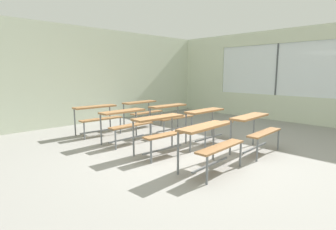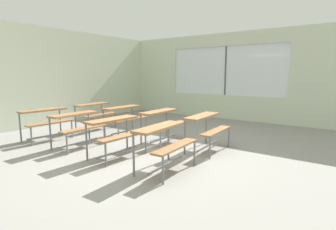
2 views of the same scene
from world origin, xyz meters
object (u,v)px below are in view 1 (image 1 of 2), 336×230
object	(u,v)px
desk_bench_r1c0	(162,126)
desk_bench_r2c0	(126,119)
desk_bench_r1c1	(208,118)
desk_bench_r3c1	(142,108)
desk_bench_r0c1	(255,125)
desk_bench_r0c0	(210,137)
desk_bench_r3c0	(97,113)
desk_bench_r2c1	(171,112)

from	to	relation	value
desk_bench_r1c0	desk_bench_r2c0	bearing A→B (deg)	93.50
desk_bench_r1c1	desk_bench_r3c1	xyz separation A→B (m)	(0.03, 2.48, 0.00)
desk_bench_r0c1	desk_bench_r3c1	bearing A→B (deg)	87.18
desk_bench_r0c0	desk_bench_r3c0	xyz separation A→B (m)	(-0.03, 3.57, 0.00)
desk_bench_r0c1	desk_bench_r2c1	bearing A→B (deg)	87.26
desk_bench_r0c0	desk_bench_r3c0	bearing A→B (deg)	87.72
desk_bench_r1c1	desk_bench_r2c1	distance (m)	1.25
desk_bench_r0c0	desk_bench_r0c1	bearing A→B (deg)	-3.86
desk_bench_r2c1	desk_bench_r3c1	distance (m)	1.22
desk_bench_r1c0	desk_bench_r1c1	bearing A→B (deg)	0.14
desk_bench_r0c1	desk_bench_r2c0	bearing A→B (deg)	118.16
desk_bench_r0c0	desk_bench_r1c0	bearing A→B (deg)	85.42
desk_bench_r2c0	desk_bench_r3c0	xyz separation A→B (m)	(-0.05, 1.19, 0.00)
desk_bench_r0c1	desk_bench_r2c1	size ratio (longest dim) A/B	1.00
desk_bench_r3c1	desk_bench_r3c0	bearing A→B (deg)	178.03
desk_bench_r1c0	desk_bench_r3c1	world-z (taller)	same
desk_bench_r3c1	desk_bench_r2c0	bearing A→B (deg)	-143.11
desk_bench_r3c0	desk_bench_r1c1	bearing A→B (deg)	-55.91
desk_bench_r0c0	desk_bench_r2c1	size ratio (longest dim) A/B	1.00
desk_bench_r1c0	desk_bench_r3c0	xyz separation A→B (m)	(-0.07, 2.38, 0.00)
desk_bench_r1c1	desk_bench_r3c0	bearing A→B (deg)	120.87
desk_bench_r2c0	desk_bench_r3c1	distance (m)	1.89
desk_bench_r0c0	desk_bench_r0c1	world-z (taller)	same
desk_bench_r2c0	desk_bench_r2c1	xyz separation A→B (m)	(1.44, -0.01, 0.00)
desk_bench_r0c0	desk_bench_r1c1	distance (m)	1.84
desk_bench_r0c0	desk_bench_r1c1	world-z (taller)	same
desk_bench_r0c0	desk_bench_r1c0	size ratio (longest dim) A/B	1.00
desk_bench_r2c0	desk_bench_r2c1	size ratio (longest dim) A/B	0.99
desk_bench_r2c1	desk_bench_r0c1	bearing A→B (deg)	-87.87
desk_bench_r0c1	desk_bench_r3c0	distance (m)	3.89
desk_bench_r0c1	desk_bench_r3c1	size ratio (longest dim) A/B	0.99
desk_bench_r0c0	desk_bench_r1c1	bearing A→B (deg)	34.92
desk_bench_r0c1	desk_bench_r2c1	xyz separation A→B (m)	(0.02, 2.40, 0.00)
desk_bench_r1c1	desk_bench_r3c1	size ratio (longest dim) A/B	0.98
desk_bench_r1c0	desk_bench_r2c1	distance (m)	1.86
desk_bench_r0c1	desk_bench_r1c1	xyz separation A→B (m)	(0.00, 1.15, 0.00)
desk_bench_r2c1	desk_bench_r0c0	bearing A→B (deg)	-119.21
desk_bench_r1c0	desk_bench_r2c0	distance (m)	1.19
desk_bench_r3c0	desk_bench_r2c1	bearing A→B (deg)	-35.74
desk_bench_r0c1	desk_bench_r2c0	xyz separation A→B (m)	(-1.42, 2.41, 0.00)
desk_bench_r3c1	desk_bench_r1c0	bearing A→B (deg)	-123.90
desk_bench_r2c1	desk_bench_r3c1	xyz separation A→B (m)	(0.01, 1.22, 0.00)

